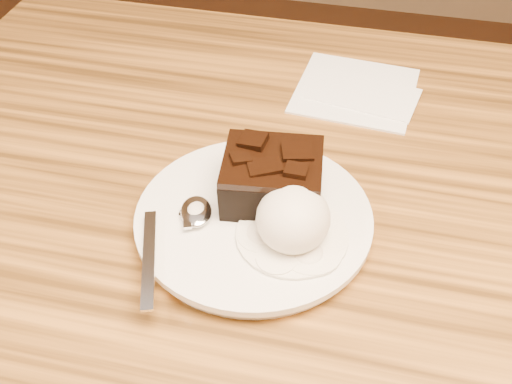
% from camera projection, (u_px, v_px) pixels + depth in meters
% --- Properties ---
extents(plate, '(0.24, 0.24, 0.02)m').
position_uv_depth(plate, '(254.00, 221.00, 0.60)').
color(plate, white).
rests_on(plate, dining_table).
extents(brownie, '(0.10, 0.09, 0.04)m').
position_uv_depth(brownie, '(272.00, 180.00, 0.60)').
color(brownie, black).
rests_on(brownie, plate).
extents(ice_cream_scoop, '(0.07, 0.07, 0.06)m').
position_uv_depth(ice_cream_scoop, '(293.00, 218.00, 0.56)').
color(ice_cream_scoop, white).
rests_on(ice_cream_scoop, plate).
extents(melt_puddle, '(0.11, 0.11, 0.00)m').
position_uv_depth(melt_puddle, '(292.00, 236.00, 0.58)').
color(melt_puddle, white).
rests_on(melt_puddle, plate).
extents(spoon, '(0.09, 0.17, 0.01)m').
position_uv_depth(spoon, '(196.00, 213.00, 0.59)').
color(spoon, silver).
rests_on(spoon, plate).
extents(napkin, '(0.16, 0.16, 0.01)m').
position_uv_depth(napkin, '(355.00, 90.00, 0.79)').
color(napkin, white).
rests_on(napkin, dining_table).
extents(crumb_a, '(0.01, 0.01, 0.00)m').
position_uv_depth(crumb_a, '(263.00, 231.00, 0.58)').
color(crumb_a, black).
rests_on(crumb_a, plate).
extents(crumb_b, '(0.01, 0.01, 0.00)m').
position_uv_depth(crumb_b, '(182.00, 213.00, 0.60)').
color(crumb_b, black).
rests_on(crumb_b, plate).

